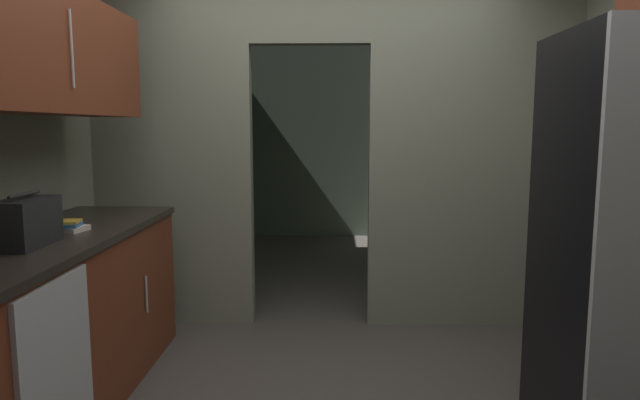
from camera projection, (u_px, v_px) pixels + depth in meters
The scene contains 8 objects.
kitchen_partition at pixel (337, 131), 4.05m from camera, with size 3.51×0.12×2.73m.
adjoining_room_shell at pixel (333, 136), 6.33m from camera, with size 3.51×3.47×2.73m.
refrigerator at pixel (638, 250), 2.42m from camera, with size 0.71×0.75×1.88m.
lower_cabinet_run at pixel (52, 325), 2.84m from camera, with size 0.67×2.12×0.93m.
dishwasher at pixel (58, 386), 2.24m from camera, with size 0.02×0.56×0.87m.
upper_cabinet_counterside at pixel (34, 49), 2.66m from camera, with size 0.36×1.91×0.61m.
boombox at pixel (25, 222), 2.54m from camera, with size 0.18×0.36×0.25m.
book_stack at pixel (71, 227), 2.90m from camera, with size 0.15×0.16×0.06m.
Camera 1 is at (0.02, -2.65, 1.47)m, focal length 31.25 mm.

